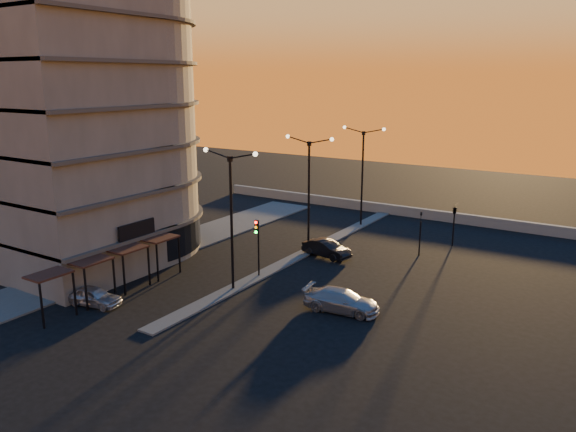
# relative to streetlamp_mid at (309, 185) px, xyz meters

# --- Properties ---
(ground) EXTENTS (120.00, 120.00, 0.00)m
(ground) POSITION_rel_streetlamp_mid_xyz_m (0.00, -10.00, -5.59)
(ground) COLOR black
(ground) RESTS_ON ground
(sidewalk_west) EXTENTS (5.00, 40.00, 0.12)m
(sidewalk_west) POSITION_rel_streetlamp_mid_xyz_m (-10.50, -6.00, -5.53)
(sidewalk_west) COLOR #494947
(sidewalk_west) RESTS_ON ground
(median) EXTENTS (1.20, 36.00, 0.12)m
(median) POSITION_rel_streetlamp_mid_xyz_m (0.00, 0.00, -5.53)
(median) COLOR #494947
(median) RESTS_ON ground
(parapet) EXTENTS (44.00, 0.50, 1.00)m
(parapet) POSITION_rel_streetlamp_mid_xyz_m (2.00, 16.00, -5.09)
(parapet) COLOR slate
(parapet) RESTS_ON ground
(building) EXTENTS (14.35, 17.08, 25.00)m
(building) POSITION_rel_streetlamp_mid_xyz_m (-14.00, -9.97, 6.32)
(building) COLOR #615D56
(building) RESTS_ON ground
(streetlamp_near) EXTENTS (4.32, 0.32, 9.51)m
(streetlamp_near) POSITION_rel_streetlamp_mid_xyz_m (0.00, -10.00, 0.00)
(streetlamp_near) COLOR black
(streetlamp_near) RESTS_ON ground
(streetlamp_mid) EXTENTS (4.32, 0.32, 9.51)m
(streetlamp_mid) POSITION_rel_streetlamp_mid_xyz_m (0.00, 0.00, 0.00)
(streetlamp_mid) COLOR black
(streetlamp_mid) RESTS_ON ground
(streetlamp_far) EXTENTS (4.32, 0.32, 9.51)m
(streetlamp_far) POSITION_rel_streetlamp_mid_xyz_m (0.00, 10.00, 0.00)
(streetlamp_far) COLOR black
(streetlamp_far) RESTS_ON ground
(traffic_light_main) EXTENTS (0.28, 0.44, 4.25)m
(traffic_light_main) POSITION_rel_streetlamp_mid_xyz_m (0.00, -7.13, -2.70)
(traffic_light_main) COLOR black
(traffic_light_main) RESTS_ON ground
(signal_east_a) EXTENTS (0.13, 0.16, 3.60)m
(signal_east_a) POSITION_rel_streetlamp_mid_xyz_m (8.00, 4.00, -3.66)
(signal_east_a) COLOR black
(signal_east_a) RESTS_ON ground
(signal_east_b) EXTENTS (0.42, 1.99, 3.60)m
(signal_east_b) POSITION_rel_streetlamp_mid_xyz_m (9.50, 8.00, -2.49)
(signal_east_b) COLOR black
(signal_east_b) RESTS_ON ground
(car_hatchback) EXTENTS (3.80, 2.13, 1.22)m
(car_hatchback) POSITION_rel_streetlamp_mid_xyz_m (-5.70, -16.82, -4.98)
(car_hatchback) COLOR #B3B5BB
(car_hatchback) RESTS_ON ground
(car_sedan) EXTENTS (4.30, 2.12, 1.36)m
(car_sedan) POSITION_rel_streetlamp_mid_xyz_m (1.86, -0.30, -4.91)
(car_sedan) COLOR black
(car_sedan) RESTS_ON ground
(car_wagon) EXTENTS (4.92, 2.48, 1.37)m
(car_wagon) POSITION_rel_streetlamp_mid_xyz_m (7.81, -9.25, -4.91)
(car_wagon) COLOR #999BA0
(car_wagon) RESTS_ON ground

